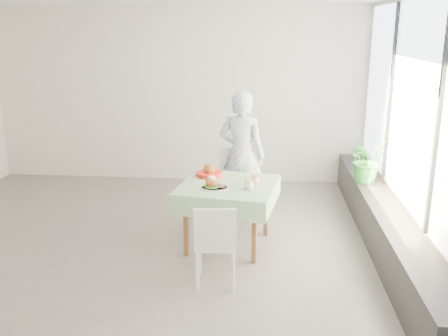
# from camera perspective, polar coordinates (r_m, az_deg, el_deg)

# --- Properties ---
(floor) EXTENTS (6.00, 6.00, 0.00)m
(floor) POSITION_cam_1_polar(r_m,az_deg,el_deg) (6.13, -8.97, -7.93)
(floor) COLOR #5A5755
(floor) RESTS_ON ground
(wall_back) EXTENTS (6.00, 0.02, 2.80)m
(wall_back) POSITION_cam_1_polar(r_m,az_deg,el_deg) (8.14, -5.26, 8.30)
(wall_back) COLOR silver
(wall_back) RESTS_ON ground
(wall_front) EXTENTS (6.00, 0.02, 2.80)m
(wall_front) POSITION_cam_1_polar(r_m,az_deg,el_deg) (3.43, -19.73, -2.87)
(wall_front) COLOR silver
(wall_front) RESTS_ON ground
(wall_right) EXTENTS (0.02, 5.00, 2.80)m
(wall_right) POSITION_cam_1_polar(r_m,az_deg,el_deg) (5.77, 20.78, 4.31)
(wall_right) COLOR silver
(wall_right) RESTS_ON ground
(window_pane) EXTENTS (0.01, 4.80, 2.18)m
(window_pane) POSITION_cam_1_polar(r_m,az_deg,el_deg) (5.72, 20.73, 6.77)
(window_pane) COLOR #D1E0F9
(window_pane) RESTS_ON ground
(window_ledge) EXTENTS (0.40, 4.80, 0.50)m
(window_ledge) POSITION_cam_1_polar(r_m,az_deg,el_deg) (6.04, 17.89, -6.37)
(window_ledge) COLOR black
(window_ledge) RESTS_ON ground
(cafe_table) EXTENTS (1.20, 1.20, 0.74)m
(cafe_table) POSITION_cam_1_polar(r_m,az_deg,el_deg) (5.72, 0.46, -4.54)
(cafe_table) COLOR brown
(cafe_table) RESTS_ON ground
(chair_far) EXTENTS (0.46, 0.46, 0.92)m
(chair_far) POSITION_cam_1_polar(r_m,az_deg,el_deg) (6.57, 1.29, -3.46)
(chair_far) COLOR white
(chair_far) RESTS_ON ground
(chair_near) EXTENTS (0.42, 0.42, 0.84)m
(chair_near) POSITION_cam_1_polar(r_m,az_deg,el_deg) (4.96, -0.93, -10.36)
(chair_near) COLOR white
(chair_near) RESTS_ON ground
(diner) EXTENTS (0.71, 0.56, 1.70)m
(diner) POSITION_cam_1_polar(r_m,az_deg,el_deg) (6.47, 2.04, 1.46)
(diner) COLOR #81A2CE
(diner) RESTS_ON ground
(main_dish) EXTENTS (0.29, 0.29, 0.15)m
(main_dish) POSITION_cam_1_polar(r_m,az_deg,el_deg) (5.46, -1.28, -1.87)
(main_dish) COLOR white
(main_dish) RESTS_ON cafe_table
(juice_cup_orange) EXTENTS (0.09, 0.09, 0.25)m
(juice_cup_orange) POSITION_cam_1_polar(r_m,az_deg,el_deg) (5.64, 3.57, -1.23)
(juice_cup_orange) COLOR white
(juice_cup_orange) RESTS_ON cafe_table
(juice_cup_lemonade) EXTENTS (0.10, 0.10, 0.28)m
(juice_cup_lemonade) POSITION_cam_1_polar(r_m,az_deg,el_deg) (5.43, 2.88, -1.81)
(juice_cup_lemonade) COLOR white
(juice_cup_lemonade) RESTS_ON cafe_table
(second_dish) EXTENTS (0.31, 0.31, 0.15)m
(second_dish) POSITION_cam_1_polar(r_m,az_deg,el_deg) (5.92, -1.72, -0.54)
(second_dish) COLOR red
(second_dish) RESTS_ON cafe_table
(potted_plant) EXTENTS (0.69, 0.67, 0.59)m
(potted_plant) POSITION_cam_1_polar(r_m,az_deg,el_deg) (6.74, 16.04, 0.95)
(potted_plant) COLOR #2A7426
(potted_plant) RESTS_ON window_ledge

